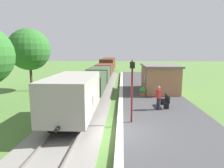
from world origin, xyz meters
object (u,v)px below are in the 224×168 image
(freight_train, at_px, (102,71))
(tree_trackside_far, at_px, (29,50))
(station_hut, at_px, (159,78))
(person_waiting, at_px, (158,97))
(bench_near_hut, at_px, (166,101))
(potted_planter, at_px, (143,91))
(lamp_post_near, at_px, (132,80))

(freight_train, distance_m, tree_trackside_far, 10.51)
(station_hut, bearing_deg, person_waiting, -100.56)
(bench_near_hut, bearing_deg, station_hut, 84.35)
(potted_planter, height_order, tree_trackside_far, tree_trackside_far)
(potted_planter, bearing_deg, person_waiting, -80.84)
(person_waiting, xyz_separation_m, potted_planter, (-0.68, 4.22, -0.46))
(person_waiting, bearing_deg, potted_planter, -105.53)
(potted_planter, bearing_deg, freight_train, 115.51)
(person_waiting, distance_m, lamp_post_near, 3.69)
(lamp_post_near, bearing_deg, freight_train, 101.57)
(person_waiting, bearing_deg, bench_near_hut, -156.97)
(station_hut, height_order, bench_near_hut, station_hut)
(freight_train, height_order, tree_trackside_far, tree_trackside_far)
(freight_train, xyz_separation_m, potted_planter, (4.82, -10.10, -0.83))
(person_waiting, xyz_separation_m, lamp_post_near, (-2.03, -2.62, 1.62))
(bench_near_hut, relative_size, person_waiting, 0.88)
(bench_near_hut, bearing_deg, tree_trackside_far, 153.82)
(bench_near_hut, distance_m, tree_trackside_far, 15.49)
(freight_train, distance_m, station_hut, 10.03)
(freight_train, height_order, potted_planter, freight_train)
(person_waiting, height_order, potted_planter, person_waiting)
(freight_train, relative_size, potted_planter, 42.79)
(station_hut, distance_m, lamp_post_near, 10.20)
(person_waiting, bearing_deg, lamp_post_near, 27.56)
(bench_near_hut, relative_size, lamp_post_near, 0.41)
(freight_train, distance_m, lamp_post_near, 17.35)
(station_hut, distance_m, tree_trackside_far, 14.38)
(bench_near_hut, bearing_deg, person_waiting, -132.28)
(freight_train, height_order, lamp_post_near, lamp_post_near)
(freight_train, distance_m, person_waiting, 15.35)
(bench_near_hut, height_order, potted_planter, potted_planter)
(potted_planter, bearing_deg, lamp_post_near, -101.16)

